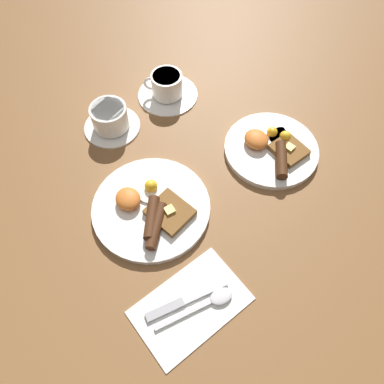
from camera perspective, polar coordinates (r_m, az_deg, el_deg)
name	(u,v)px	position (r m, az deg, el deg)	size (l,w,h in m)	color
ground_plane	(152,209)	(0.85, -6.18, -2.63)	(3.00, 3.00, 0.00)	brown
breakfast_plate_near	(151,207)	(0.84, -6.21, -2.36)	(0.26, 0.26, 0.04)	white
breakfast_plate_far	(272,148)	(0.94, 12.12, 6.60)	(0.23, 0.23, 0.04)	white
teacup_near	(110,119)	(0.98, -12.37, 10.86)	(0.14, 0.14, 0.07)	white
teacup_far	(167,88)	(1.04, -3.86, 15.60)	(0.16, 0.16, 0.07)	white
napkin	(191,305)	(0.76, -0.20, -16.87)	(0.14, 0.22, 0.01)	white
knife	(183,302)	(0.76, -1.43, -16.34)	(0.04, 0.17, 0.01)	silver
spoon	(213,300)	(0.76, 3.21, -16.16)	(0.04, 0.17, 0.01)	silver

